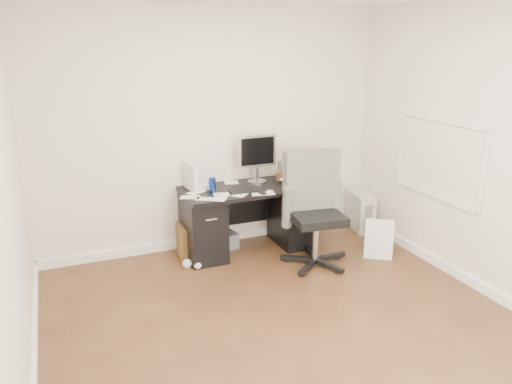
% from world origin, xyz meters
% --- Properties ---
extents(ground, '(4.00, 4.00, 0.00)m').
position_xyz_m(ground, '(0.00, 0.00, 0.00)').
color(ground, '#452516').
rests_on(ground, ground).
extents(room_shell, '(4.02, 4.02, 2.71)m').
position_xyz_m(room_shell, '(0.03, 0.03, 1.66)').
color(room_shell, white).
rests_on(room_shell, ground).
extents(desk, '(1.50, 0.70, 0.75)m').
position_xyz_m(desk, '(0.30, 1.65, 0.40)').
color(desk, black).
rests_on(desk, ground).
extents(loose_papers, '(1.10, 0.60, 0.00)m').
position_xyz_m(loose_papers, '(0.10, 1.60, 0.75)').
color(loose_papers, silver).
rests_on(loose_papers, desk).
extents(lcd_monitor, '(0.45, 0.26, 0.57)m').
position_xyz_m(lcd_monitor, '(0.45, 1.79, 1.03)').
color(lcd_monitor, silver).
rests_on(lcd_monitor, desk).
extents(keyboard, '(0.40, 0.16, 0.02)m').
position_xyz_m(keyboard, '(0.22, 1.50, 0.76)').
color(keyboard, black).
rests_on(keyboard, desk).
extents(computer_mouse, '(0.07, 0.07, 0.06)m').
position_xyz_m(computer_mouse, '(0.71, 1.67, 0.78)').
color(computer_mouse, silver).
rests_on(computer_mouse, desk).
extents(travel_mug, '(0.10, 0.10, 0.17)m').
position_xyz_m(travel_mug, '(-0.14, 1.62, 0.83)').
color(travel_mug, navy).
rests_on(travel_mug, desk).
extents(white_binder, '(0.16, 0.27, 0.30)m').
position_xyz_m(white_binder, '(-0.32, 1.80, 0.90)').
color(white_binder, silver).
rests_on(white_binder, desk).
extents(magazine_file, '(0.17, 0.28, 0.31)m').
position_xyz_m(magazine_file, '(0.96, 1.81, 0.91)').
color(magazine_file, '#986F49').
rests_on(magazine_file, desk).
extents(pen_cup, '(0.12, 0.12, 0.24)m').
position_xyz_m(pen_cup, '(0.73, 1.76, 0.87)').
color(pen_cup, brown).
rests_on(pen_cup, desk).
extents(yellow_book, '(0.18, 0.22, 0.03)m').
position_xyz_m(yellow_book, '(0.91, 1.47, 0.77)').
color(yellow_book, '#EFF51A').
rests_on(yellow_book, desk).
extents(paper_remote, '(0.28, 0.25, 0.02)m').
position_xyz_m(paper_remote, '(0.35, 1.39, 0.76)').
color(paper_remote, silver).
rests_on(paper_remote, desk).
extents(office_chair, '(0.77, 0.77, 1.21)m').
position_xyz_m(office_chair, '(0.81, 1.01, 0.61)').
color(office_chair, '#565956').
rests_on(office_chair, ground).
extents(pc_tower, '(0.29, 0.50, 0.48)m').
position_xyz_m(pc_tower, '(1.84, 1.71, 0.24)').
color(pc_tower, '#B8B3A6').
rests_on(pc_tower, ground).
extents(shopping_bag, '(0.38, 0.36, 0.42)m').
position_xyz_m(shopping_bag, '(1.55, 0.90, 0.21)').
color(shopping_bag, white).
rests_on(shopping_bag, ground).
extents(wicker_basket, '(0.39, 0.39, 0.35)m').
position_xyz_m(wicker_basket, '(-0.34, 1.75, 0.18)').
color(wicker_basket, '#513318').
rests_on(wicker_basket, ground).
extents(desk_printer, '(0.35, 0.31, 0.18)m').
position_xyz_m(desk_printer, '(0.02, 1.80, 0.09)').
color(desk_printer, '#5D5D61').
rests_on(desk_printer, ground).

